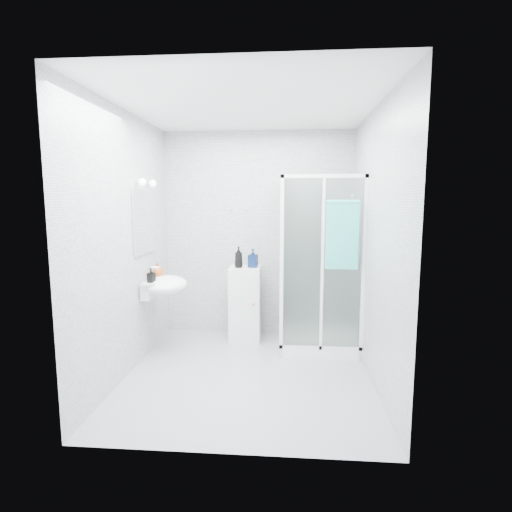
# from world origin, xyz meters

# --- Properties ---
(room) EXTENTS (2.40, 2.60, 2.60)m
(room) POSITION_xyz_m (0.00, 0.00, 1.30)
(room) COLOR silver
(room) RESTS_ON ground
(shower_enclosure) EXTENTS (0.90, 0.95, 2.00)m
(shower_enclosure) POSITION_xyz_m (0.67, 0.77, 0.45)
(shower_enclosure) COLOR white
(shower_enclosure) RESTS_ON ground
(wall_basin) EXTENTS (0.46, 0.56, 0.35)m
(wall_basin) POSITION_xyz_m (-0.99, 0.45, 0.80)
(wall_basin) COLOR white
(wall_basin) RESTS_ON ground
(mirror) EXTENTS (0.02, 0.60, 0.70)m
(mirror) POSITION_xyz_m (-1.19, 0.45, 1.50)
(mirror) COLOR white
(mirror) RESTS_ON room
(vanity_lights) EXTENTS (0.10, 0.40, 0.08)m
(vanity_lights) POSITION_xyz_m (-1.14, 0.45, 1.92)
(vanity_lights) COLOR silver
(vanity_lights) RESTS_ON room
(wall_hooks) EXTENTS (0.23, 0.06, 0.03)m
(wall_hooks) POSITION_xyz_m (-0.25, 1.26, 1.62)
(wall_hooks) COLOR silver
(wall_hooks) RESTS_ON room
(storage_cabinet) EXTENTS (0.39, 0.41, 0.92)m
(storage_cabinet) POSITION_xyz_m (-0.14, 1.01, 0.46)
(storage_cabinet) COLOR white
(storage_cabinet) RESTS_ON ground
(hand_towel) EXTENTS (0.34, 0.05, 0.72)m
(hand_towel) POSITION_xyz_m (0.94, 0.36, 1.40)
(hand_towel) COLOR #30B9AF
(hand_towel) RESTS_ON shower_enclosure
(shampoo_bottle_a) EXTENTS (0.13, 0.13, 0.26)m
(shampoo_bottle_a) POSITION_xyz_m (-0.21, 0.97, 1.05)
(shampoo_bottle_a) COLOR black
(shampoo_bottle_a) RESTS_ON storage_cabinet
(shampoo_bottle_b) EXTENTS (0.12, 0.13, 0.23)m
(shampoo_bottle_b) POSITION_xyz_m (-0.04, 1.00, 1.03)
(shampoo_bottle_b) COLOR #0A193F
(shampoo_bottle_b) RESTS_ON storage_cabinet
(soap_dispenser_orange) EXTENTS (0.14, 0.14, 0.16)m
(soap_dispenser_orange) POSITION_xyz_m (-1.11, 0.62, 0.94)
(soap_dispenser_orange) COLOR #AF4A14
(soap_dispenser_orange) RESTS_ON wall_basin
(soap_dispenser_black) EXTENTS (0.09, 0.09, 0.15)m
(soap_dispenser_black) POSITION_xyz_m (-1.07, 0.28, 0.94)
(soap_dispenser_black) COLOR black
(soap_dispenser_black) RESTS_ON wall_basin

